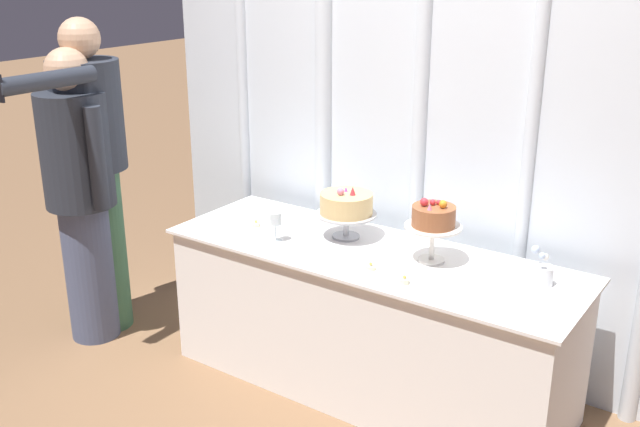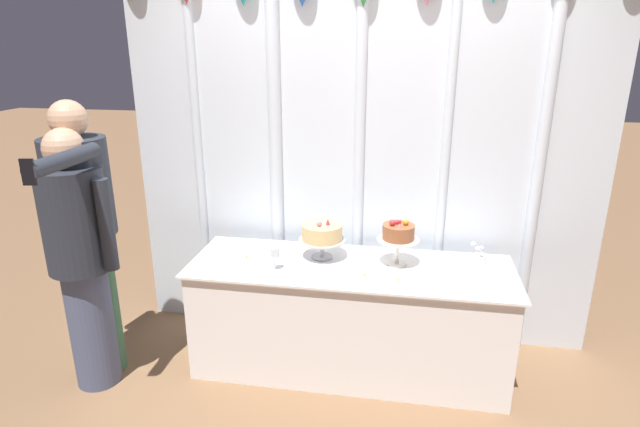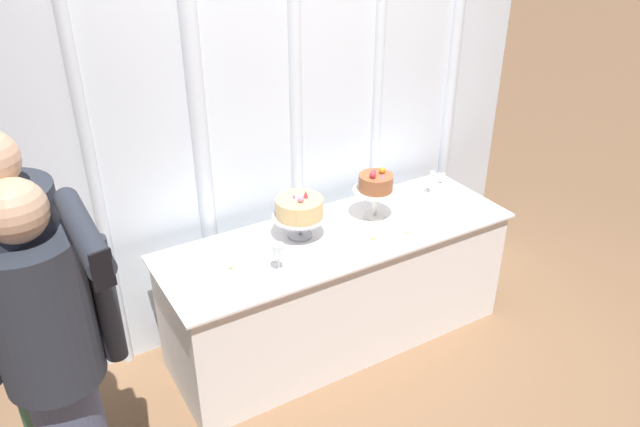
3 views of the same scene
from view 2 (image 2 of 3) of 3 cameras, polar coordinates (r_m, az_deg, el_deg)
ground_plane at (r=3.51m, az=2.94°, el=-17.31°), size 24.00×24.00×0.00m
draped_curtain at (r=3.48m, az=4.51°, el=8.39°), size 3.18×0.16×2.73m
cake_table at (r=3.40m, az=3.25°, el=-11.34°), size 2.01×0.67×0.73m
cake_display_nearleft at (r=3.28m, az=0.23°, el=-2.21°), size 0.30×0.30×0.27m
cake_display_nearright at (r=3.20m, az=8.61°, el=-2.28°), size 0.26×0.26×0.30m
wine_glass at (r=3.14m, az=-5.07°, el=-4.40°), size 0.06×0.06×0.15m
flower_vase at (r=3.33m, az=17.10°, el=-4.87°), size 0.10×0.11×0.17m
tealight_far_left at (r=3.33m, az=-8.10°, el=-5.00°), size 0.04×0.04×0.03m
tealight_near_left at (r=3.07m, az=4.95°, el=-6.99°), size 0.05×0.05×0.03m
tealight_near_right at (r=3.02m, az=8.56°, el=-7.55°), size 0.04×0.04×0.04m
guest_man_dark_suit at (r=3.34m, az=-24.87°, el=-4.08°), size 0.53×0.43×1.61m
guest_man_pink_jacket at (r=3.43m, az=-24.47°, el=-1.95°), size 0.50×0.88×1.75m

